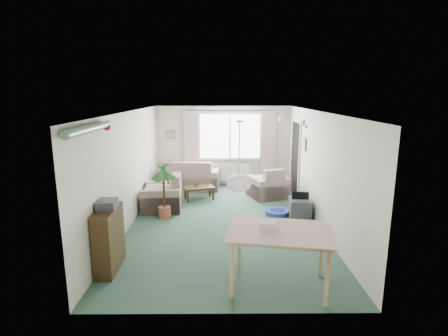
{
  "coord_description": "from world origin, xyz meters",
  "views": [
    {
      "loc": [
        -0.06,
        -7.23,
        2.77
      ],
      "look_at": [
        0.0,
        0.3,
        1.15
      ],
      "focal_mm": 28.0,
      "sensor_mm": 36.0,
      "label": 1
    }
  ],
  "objects_px": {
    "armchair_corner": "(268,182)",
    "houseplant": "(164,188)",
    "tv_cube": "(300,209)",
    "pet_bed": "(277,212)",
    "sofa": "(189,174)",
    "dining_table": "(279,259)",
    "coffee_table": "(199,193)",
    "bookshelf": "(109,239)",
    "armchair_left": "(162,192)"
  },
  "relations": [
    {
      "from": "armchair_corner",
      "to": "houseplant",
      "type": "bearing_deg",
      "value": 12.49
    },
    {
      "from": "tv_cube",
      "to": "pet_bed",
      "type": "distance_m",
      "value": 0.55
    },
    {
      "from": "sofa",
      "to": "dining_table",
      "type": "height_order",
      "value": "sofa"
    },
    {
      "from": "coffee_table",
      "to": "houseplant",
      "type": "xyz_separation_m",
      "value": [
        -0.69,
        -1.4,
        0.53
      ]
    },
    {
      "from": "bookshelf",
      "to": "dining_table",
      "type": "bearing_deg",
      "value": -12.27
    },
    {
      "from": "coffee_table",
      "to": "dining_table",
      "type": "relative_size",
      "value": 0.57
    },
    {
      "from": "armchair_corner",
      "to": "pet_bed",
      "type": "height_order",
      "value": "armchair_corner"
    },
    {
      "from": "armchair_left",
      "to": "dining_table",
      "type": "bearing_deg",
      "value": 29.5
    },
    {
      "from": "sofa",
      "to": "coffee_table",
      "type": "relative_size",
      "value": 2.21
    },
    {
      "from": "armchair_left",
      "to": "coffee_table",
      "type": "relative_size",
      "value": 1.24
    },
    {
      "from": "tv_cube",
      "to": "armchair_left",
      "type": "bearing_deg",
      "value": 171.17
    },
    {
      "from": "armchair_corner",
      "to": "bookshelf",
      "type": "bearing_deg",
      "value": 32.55
    },
    {
      "from": "armchair_left",
      "to": "coffee_table",
      "type": "distance_m",
      "value": 1.19
    },
    {
      "from": "pet_bed",
      "to": "tv_cube",
      "type": "bearing_deg",
      "value": -28.22
    },
    {
      "from": "houseplant",
      "to": "armchair_corner",
      "type": "bearing_deg",
      "value": 32.45
    },
    {
      "from": "houseplant",
      "to": "bookshelf",
      "type": "bearing_deg",
      "value": -101.93
    },
    {
      "from": "coffee_table",
      "to": "tv_cube",
      "type": "height_order",
      "value": "tv_cube"
    },
    {
      "from": "sofa",
      "to": "coffee_table",
      "type": "bearing_deg",
      "value": 110.76
    },
    {
      "from": "armchair_corner",
      "to": "pet_bed",
      "type": "xyz_separation_m",
      "value": [
        0.04,
        -1.44,
        -0.36
      ]
    },
    {
      "from": "bookshelf",
      "to": "armchair_left",
      "type": "bearing_deg",
      "value": 82.84
    },
    {
      "from": "tv_cube",
      "to": "pet_bed",
      "type": "relative_size",
      "value": 0.92
    },
    {
      "from": "sofa",
      "to": "tv_cube",
      "type": "relative_size",
      "value": 3.46
    },
    {
      "from": "houseplant",
      "to": "tv_cube",
      "type": "xyz_separation_m",
      "value": [
        3.04,
        -0.06,
        -0.48
      ]
    },
    {
      "from": "tv_cube",
      "to": "dining_table",
      "type": "bearing_deg",
      "value": -105.1
    },
    {
      "from": "bookshelf",
      "to": "pet_bed",
      "type": "bearing_deg",
      "value": 38.8
    },
    {
      "from": "dining_table",
      "to": "pet_bed",
      "type": "xyz_separation_m",
      "value": [
        0.47,
        3.07,
        -0.37
      ]
    },
    {
      "from": "coffee_table",
      "to": "pet_bed",
      "type": "distance_m",
      "value": 2.25
    },
    {
      "from": "armchair_corner",
      "to": "tv_cube",
      "type": "bearing_deg",
      "value": 86.55
    },
    {
      "from": "armchair_left",
      "to": "houseplant",
      "type": "height_order",
      "value": "houseplant"
    },
    {
      "from": "armchair_corner",
      "to": "tv_cube",
      "type": "height_order",
      "value": "armchair_corner"
    },
    {
      "from": "coffee_table",
      "to": "armchair_left",
      "type": "bearing_deg",
      "value": -137.24
    },
    {
      "from": "coffee_table",
      "to": "dining_table",
      "type": "xyz_separation_m",
      "value": [
        1.42,
        -4.28,
        0.25
      ]
    },
    {
      "from": "coffee_table",
      "to": "bookshelf",
      "type": "bearing_deg",
      "value": -107.63
    },
    {
      "from": "armchair_corner",
      "to": "dining_table",
      "type": "relative_size",
      "value": 0.68
    },
    {
      "from": "sofa",
      "to": "tv_cube",
      "type": "xyz_separation_m",
      "value": [
        2.7,
        -2.53,
        -0.2
      ]
    },
    {
      "from": "bookshelf",
      "to": "coffee_table",
      "type": "bearing_deg",
      "value": 71.76
    },
    {
      "from": "tv_cube",
      "to": "coffee_table",
      "type": "bearing_deg",
      "value": 151.21
    },
    {
      "from": "coffee_table",
      "to": "pet_bed",
      "type": "xyz_separation_m",
      "value": [
        1.89,
        -1.22,
        -0.12
      ]
    },
    {
      "from": "dining_table",
      "to": "tv_cube",
      "type": "bearing_deg",
      "value": 71.78
    },
    {
      "from": "bookshelf",
      "to": "houseplant",
      "type": "xyz_separation_m",
      "value": [
        0.5,
        2.35,
        0.2
      ]
    },
    {
      "from": "bookshelf",
      "to": "tv_cube",
      "type": "bearing_deg",
      "value": 32.19
    },
    {
      "from": "sofa",
      "to": "pet_bed",
      "type": "distance_m",
      "value": 3.22
    },
    {
      "from": "pet_bed",
      "to": "dining_table",
      "type": "bearing_deg",
      "value": -98.64
    },
    {
      "from": "dining_table",
      "to": "tv_cube",
      "type": "relative_size",
      "value": 2.73
    },
    {
      "from": "armchair_corner",
      "to": "armchair_left",
      "type": "xyz_separation_m",
      "value": [
        -2.7,
        -1.01,
        0.02
      ]
    },
    {
      "from": "bookshelf",
      "to": "dining_table",
      "type": "distance_m",
      "value": 2.67
    },
    {
      "from": "armchair_corner",
      "to": "tv_cube",
      "type": "xyz_separation_m",
      "value": [
        0.5,
        -1.68,
        -0.19
      ]
    },
    {
      "from": "sofa",
      "to": "houseplant",
      "type": "xyz_separation_m",
      "value": [
        -0.34,
        -2.47,
        0.27
      ]
    },
    {
      "from": "pet_bed",
      "to": "houseplant",
      "type": "bearing_deg",
      "value": -175.94
    },
    {
      "from": "sofa",
      "to": "pet_bed",
      "type": "relative_size",
      "value": 3.18
    }
  ]
}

